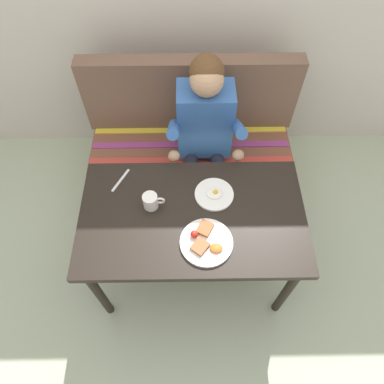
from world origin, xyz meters
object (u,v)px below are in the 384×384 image
object	(u,v)px
coffee_mug	(151,201)
plate_breakfast	(206,242)
couch	(191,152)
fork	(121,180)
table	(192,222)
person	(205,131)
plate_eggs	(214,194)

from	to	relation	value
coffee_mug	plate_breakfast	bearing A→B (deg)	-38.27
couch	fork	distance (m)	0.78
table	person	world-z (taller)	person
person	plate_breakfast	world-z (taller)	person
plate_eggs	table	bearing A→B (deg)	-134.82
couch	person	bearing A→B (deg)	-63.64
person	coffee_mug	size ratio (longest dim) A/B	10.27
table	couch	xyz separation A→B (m)	(0.00, 0.76, -0.32)
plate_breakfast	coffee_mug	bearing A→B (deg)	141.73
person	fork	xyz separation A→B (m)	(-0.49, -0.36, -0.01)
person	plate_breakfast	size ratio (longest dim) A/B	4.54
person	coffee_mug	distance (m)	0.61
plate_breakfast	coffee_mug	xyz separation A→B (m)	(-0.28, 0.22, 0.03)
table	plate_breakfast	world-z (taller)	plate_breakfast
table	plate_breakfast	distance (m)	0.20
couch	coffee_mug	distance (m)	0.86
couch	coffee_mug	xyz separation A→B (m)	(-0.22, -0.71, 0.45)
table	fork	world-z (taller)	fork
table	couch	distance (m)	0.83
person	plate_breakfast	xyz separation A→B (m)	(-0.02, -0.75, 0.00)
plate_eggs	couch	bearing A→B (deg)	100.62
plate_breakfast	fork	distance (m)	0.61
couch	person	distance (m)	0.45
fork	coffee_mug	bearing A→B (deg)	-14.59
plate_breakfast	fork	size ratio (longest dim) A/B	1.57
plate_eggs	fork	size ratio (longest dim) A/B	1.25
couch	plate_eggs	world-z (taller)	couch
coffee_mug	person	bearing A→B (deg)	60.16
person	fork	size ratio (longest dim) A/B	7.13
person	table	bearing A→B (deg)	-98.36
plate_breakfast	fork	bearing A→B (deg)	140.04
plate_breakfast	coffee_mug	distance (m)	0.36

